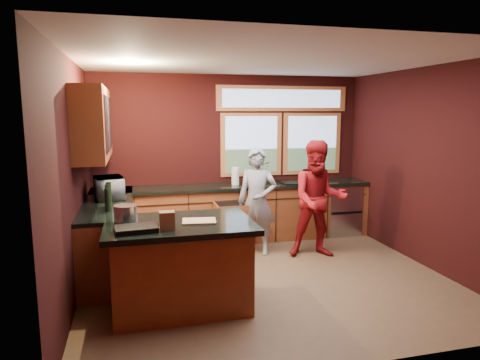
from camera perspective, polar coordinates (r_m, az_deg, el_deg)
name	(u,v)px	position (r m, az deg, el deg)	size (l,w,h in m)	color
floor	(266,278)	(5.60, 3.54, -12.92)	(4.50, 4.50, 0.00)	brown
room_shell	(214,136)	(5.37, -3.44, 5.88)	(4.52, 4.02, 2.71)	black
back_counter	(247,212)	(7.07, 0.94, -4.28)	(4.50, 0.64, 0.93)	brown
left_counter	(109,235)	(6.03, -17.11, -7.02)	(0.64, 2.30, 0.93)	brown
island	(181,264)	(4.72, -7.93, -11.07)	(1.55, 1.05, 0.95)	brown
person_grey	(257,202)	(6.31, 2.29, -2.89)	(0.58, 0.38, 1.58)	slate
person_red	(319,199)	(6.28, 10.44, -2.54)	(0.83, 0.64, 1.70)	maroon
microwave	(109,188)	(6.07, -17.02, -1.00)	(0.53, 0.36, 0.30)	#999999
potted_plant	(260,172)	(7.06, 2.65, 1.05)	(0.33, 0.29, 0.37)	#999999
paper_towel	(235,176)	(6.91, -0.64, 0.52)	(0.12, 0.12, 0.28)	white
cutting_board	(199,221)	(4.55, -5.47, -5.48)	(0.35, 0.25, 0.02)	tan
stock_pot	(126,214)	(4.68, -15.00, -4.34)	(0.24, 0.24, 0.18)	#B7B7BC
paper_bag	(167,220)	(4.30, -9.71, -5.33)	(0.15, 0.12, 0.18)	brown
black_tray	(136,229)	(4.31, -13.70, -6.34)	(0.40, 0.28, 0.05)	black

